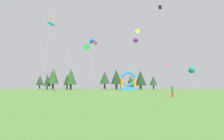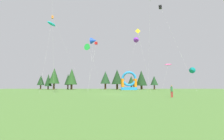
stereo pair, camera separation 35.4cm
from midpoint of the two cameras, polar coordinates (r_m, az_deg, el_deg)
The scene contains 23 objects.
ground_plane at distance 31.70m, azimuth -0.35°, elevation -8.69°, with size 120.00×120.00×0.00m, color #548438.
kite_red_box at distance 56.64m, azimuth -6.00°, elevation 9.49°, with size 2.09×7.76×16.90m.
kite_green_delta at distance 56.26m, azimuth -8.63°, elevation 7.96°, with size 6.68×3.67×16.02m.
kite_black_box at distance 46.24m, azimuth 16.71°, elevation 20.61°, with size 7.32×3.77×22.48m.
kite_cyan_parafoil at distance 45.09m, azimuth -21.04°, elevation 15.19°, with size 1.80×6.11×18.15m.
kite_teal_delta at distance 51.53m, azimuth 26.32°, elevation 0.02°, with size 2.44×2.42×7.19m.
kite_pink_parafoil at distance 60.75m, azimuth 19.17°, elevation 1.85°, with size 4.26×1.72×9.76m.
kite_yellow_diamond at distance 45.54m, azimuth 8.98°, elevation 13.29°, with size 3.19×2.77×17.05m.
kite_purple_delta at distance 55.83m, azimuth 8.54°, elevation 10.74°, with size 5.87×1.96×18.40m.
kite_orange_box at distance 54.83m, azimuth -20.69°, elevation 17.17°, with size 9.83×4.17×23.19m.
kite_blue_delta at distance 44.01m, azimuth -6.85°, elevation 10.41°, with size 1.92×4.34×14.69m.
person_midfield at distance 24.84m, azimuth 20.49°, elevation -6.75°, with size 0.30×0.30×1.76m.
inflatable_blue_arch at distance 65.86m, azimuth 5.76°, elevation -4.71°, with size 6.36×4.28×7.62m.
tree_row_0 at distance 80.89m, azimuth -24.45°, elevation -3.35°, with size 3.27×3.27×6.57m.
tree_row_1 at distance 77.53m, azimuth -22.16°, elevation -3.40°, with size 3.13×3.13×6.90m.
tree_row_2 at distance 76.96m, azimuth -20.31°, elevation -1.99°, with size 4.82×4.82×9.74m.
tree_row_3 at distance 76.98m, azimuth -15.78°, elevation -3.29°, with size 3.19×3.19×7.16m.
tree_row_4 at distance 74.81m, azimuth -14.54°, elevation -2.28°, with size 4.92×4.92×9.56m.
tree_row_5 at distance 76.15m, azimuth -2.71°, elevation -2.72°, with size 4.77×4.77×8.60m.
tree_row_6 at distance 73.76m, azimuth 1.51°, elevation -2.48°, with size 5.19×5.19×9.23m.
tree_row_7 at distance 73.22m, azimuth 6.58°, elevation -3.93°, with size 3.73×3.73×6.22m.
tree_row_8 at distance 77.74m, azimuth 10.12°, elevation -2.85°, with size 5.38×5.38×9.07m.
tree_row_9 at distance 75.04m, azimuth 14.53°, elevation -3.69°, with size 3.41×3.41×6.18m.
Camera 1 is at (0.05, -31.66, 1.66)m, focal length 25.56 mm.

